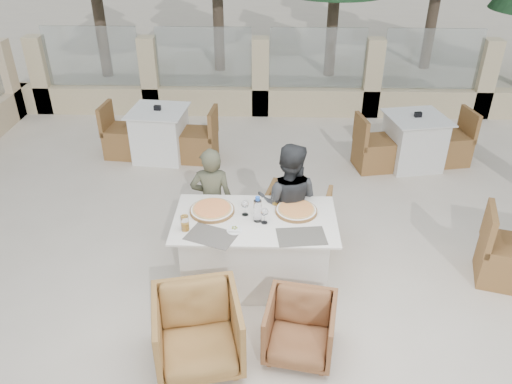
{
  "coord_description": "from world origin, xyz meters",
  "views": [
    {
      "loc": [
        0.18,
        -3.96,
        3.48
      ],
      "look_at": [
        0.05,
        0.4,
        0.9
      ],
      "focal_mm": 35.0,
      "sensor_mm": 36.0,
      "label": 1
    }
  ],
  "objects_px": {
    "armchair_far_left": "(220,231)",
    "armchair_far_right": "(296,219)",
    "diner_right": "(288,203)",
    "wine_glass_near": "(264,215)",
    "beer_glass_right": "(275,198)",
    "bg_table_b": "(413,141)",
    "beer_glass_left": "(185,223)",
    "olive_dish": "(235,229)",
    "water_bottle": "(258,209)",
    "diner_left": "(212,201)",
    "pizza_right": "(296,210)",
    "armchair_near_left": "(198,331)",
    "wine_glass_centre": "(245,207)",
    "dining_table": "(255,250)",
    "armchair_near_right": "(300,328)",
    "pizza_left": "(212,209)",
    "bg_table_a": "(160,134)"
  },
  "relations": [
    {
      "from": "water_bottle",
      "to": "bg_table_b",
      "type": "height_order",
      "value": "water_bottle"
    },
    {
      "from": "armchair_near_left",
      "to": "armchair_near_right",
      "type": "distance_m",
      "value": 0.88
    },
    {
      "from": "dining_table",
      "to": "armchair_near_left",
      "type": "distance_m",
      "value": 1.16
    },
    {
      "from": "armchair_far_left",
      "to": "bg_table_a",
      "type": "relative_size",
      "value": 0.37
    },
    {
      "from": "armchair_far_left",
      "to": "armchair_far_right",
      "type": "relative_size",
      "value": 0.83
    },
    {
      "from": "armchair_near_left",
      "to": "diner_right",
      "type": "distance_m",
      "value": 1.73
    },
    {
      "from": "pizza_right",
      "to": "armchair_near_left",
      "type": "distance_m",
      "value": 1.55
    },
    {
      "from": "beer_glass_left",
      "to": "armchair_near_right",
      "type": "height_order",
      "value": "beer_glass_left"
    },
    {
      "from": "armchair_far_left",
      "to": "diner_left",
      "type": "xyz_separation_m",
      "value": [
        -0.08,
        0.06,
        0.36
      ]
    },
    {
      "from": "diner_right",
      "to": "armchair_far_left",
      "type": "bearing_deg",
      "value": 6.55
    },
    {
      "from": "diner_right",
      "to": "pizza_right",
      "type": "bearing_deg",
      "value": 113.67
    },
    {
      "from": "beer_glass_right",
      "to": "bg_table_b",
      "type": "bearing_deg",
      "value": 49.71
    },
    {
      "from": "wine_glass_centre",
      "to": "dining_table",
      "type": "bearing_deg",
      "value": -35.4
    },
    {
      "from": "diner_right",
      "to": "wine_glass_near",
      "type": "bearing_deg",
      "value": 73.82
    },
    {
      "from": "beer_glass_left",
      "to": "armchair_near_left",
      "type": "height_order",
      "value": "beer_glass_left"
    },
    {
      "from": "olive_dish",
      "to": "diner_right",
      "type": "height_order",
      "value": "diner_right"
    },
    {
      "from": "armchair_far_right",
      "to": "pizza_left",
      "type": "bearing_deg",
      "value": 45.77
    },
    {
      "from": "pizza_left",
      "to": "dining_table",
      "type": "bearing_deg",
      "value": -15.13
    },
    {
      "from": "wine_glass_centre",
      "to": "diner_left",
      "type": "height_order",
      "value": "diner_left"
    },
    {
      "from": "wine_glass_near",
      "to": "armchair_far_right",
      "type": "relative_size",
      "value": 0.25
    },
    {
      "from": "pizza_left",
      "to": "bg_table_b",
      "type": "height_order",
      "value": "pizza_left"
    },
    {
      "from": "beer_glass_left",
      "to": "olive_dish",
      "type": "bearing_deg",
      "value": -0.35
    },
    {
      "from": "pizza_left",
      "to": "wine_glass_near",
      "type": "distance_m",
      "value": 0.56
    },
    {
      "from": "armchair_far_left",
      "to": "beer_glass_right",
      "type": "bearing_deg",
      "value": 152.47
    },
    {
      "from": "wine_glass_near",
      "to": "diner_left",
      "type": "xyz_separation_m",
      "value": [
        -0.58,
        0.6,
        -0.23
      ]
    },
    {
      "from": "dining_table",
      "to": "pizza_left",
      "type": "distance_m",
      "value": 0.61
    },
    {
      "from": "wine_glass_near",
      "to": "bg_table_b",
      "type": "relative_size",
      "value": 0.11
    },
    {
      "from": "pizza_left",
      "to": "olive_dish",
      "type": "bearing_deg",
      "value": -52.83
    },
    {
      "from": "armchair_near_left",
      "to": "bg_table_b",
      "type": "relative_size",
      "value": 0.45
    },
    {
      "from": "pizza_right",
      "to": "water_bottle",
      "type": "relative_size",
      "value": 1.55
    },
    {
      "from": "olive_dish",
      "to": "diner_left",
      "type": "height_order",
      "value": "diner_left"
    },
    {
      "from": "pizza_left",
      "to": "beer_glass_right",
      "type": "xyz_separation_m",
      "value": [
        0.63,
        0.17,
        0.04
      ]
    },
    {
      "from": "beer_glass_right",
      "to": "bg_table_b",
      "type": "distance_m",
      "value": 3.21
    },
    {
      "from": "beer_glass_right",
      "to": "pizza_left",
      "type": "bearing_deg",
      "value": -165.23
    },
    {
      "from": "pizza_left",
      "to": "armchair_near_right",
      "type": "height_order",
      "value": "pizza_left"
    },
    {
      "from": "dining_table",
      "to": "beer_glass_right",
      "type": "bearing_deg",
      "value": 55.11
    },
    {
      "from": "diner_left",
      "to": "bg_table_b",
      "type": "height_order",
      "value": "diner_left"
    },
    {
      "from": "armchair_far_right",
      "to": "armchair_near_right",
      "type": "height_order",
      "value": "armchair_far_right"
    },
    {
      "from": "armchair_far_left",
      "to": "armchair_far_right",
      "type": "distance_m",
      "value": 0.88
    },
    {
      "from": "pizza_right",
      "to": "armchair_near_left",
      "type": "height_order",
      "value": "pizza_right"
    },
    {
      "from": "pizza_right",
      "to": "wine_glass_centre",
      "type": "relative_size",
      "value": 2.28
    },
    {
      "from": "pizza_left",
      "to": "pizza_right",
      "type": "height_order",
      "value": "pizza_left"
    },
    {
      "from": "armchair_far_right",
      "to": "diner_left",
      "type": "bearing_deg",
      "value": 21.61
    },
    {
      "from": "wine_glass_near",
      "to": "beer_glass_left",
      "type": "distance_m",
      "value": 0.76
    },
    {
      "from": "diner_left",
      "to": "bg_table_b",
      "type": "relative_size",
      "value": 0.77
    },
    {
      "from": "wine_glass_near",
      "to": "water_bottle",
      "type": "bearing_deg",
      "value": 152.32
    },
    {
      "from": "armchair_near_left",
      "to": "diner_left",
      "type": "relative_size",
      "value": 0.58
    },
    {
      "from": "wine_glass_near",
      "to": "armchair_near_left",
      "type": "distance_m",
      "value": 1.26
    },
    {
      "from": "wine_glass_near",
      "to": "bg_table_a",
      "type": "bearing_deg",
      "value": 119.1
    },
    {
      "from": "dining_table",
      "to": "diner_left",
      "type": "xyz_separation_m",
      "value": [
        -0.49,
        0.54,
        0.25
      ]
    }
  ]
}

